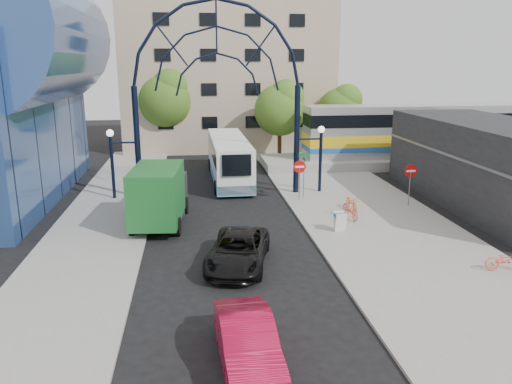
{
  "coord_description": "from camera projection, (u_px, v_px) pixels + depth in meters",
  "views": [
    {
      "loc": [
        -1.6,
        -17.13,
        8.38
      ],
      "look_at": [
        1.35,
        6.0,
        2.3
      ],
      "focal_mm": 35.0,
      "sensor_mm": 36.0,
      "label": 1
    }
  ],
  "objects": [
    {
      "name": "ground",
      "position": [
        241.0,
        292.0,
        18.76
      ],
      "size": [
        120.0,
        120.0,
        0.0
      ],
      "primitive_type": "plane",
      "color": "black",
      "rests_on": "ground"
    },
    {
      "name": "sidewalk_east",
      "position": [
        401.0,
        244.0,
        23.56
      ],
      "size": [
        8.0,
        56.0,
        0.12
      ],
      "primitive_type": "cube",
      "color": "gray",
      "rests_on": "ground"
    },
    {
      "name": "plaza_west",
      "position": [
        92.0,
        243.0,
        23.7
      ],
      "size": [
        5.0,
        50.0,
        0.12
      ],
      "primitive_type": "cube",
      "color": "gray",
      "rests_on": "ground"
    },
    {
      "name": "gateway_arch",
      "position": [
        217.0,
        59.0,
        30.04
      ],
      "size": [
        13.64,
        0.44,
        12.1
      ],
      "color": "black",
      "rests_on": "ground"
    },
    {
      "name": "stop_sign",
      "position": [
        300.0,
        170.0,
        30.36
      ],
      "size": [
        0.8,
        0.07,
        2.5
      ],
      "color": "slate",
      "rests_on": "sidewalk_east"
    },
    {
      "name": "do_not_enter_sign",
      "position": [
        411.0,
        175.0,
        29.2
      ],
      "size": [
        0.76,
        0.07,
        2.48
      ],
      "color": "slate",
      "rests_on": "sidewalk_east"
    },
    {
      "name": "street_name_sign",
      "position": [
        304.0,
        166.0,
        30.95
      ],
      "size": [
        0.7,
        0.7,
        2.8
      ],
      "color": "slate",
      "rests_on": "sidewalk_east"
    },
    {
      "name": "sandwich_board",
      "position": [
        340.0,
        219.0,
        24.99
      ],
      "size": [
        0.55,
        0.61,
        0.99
      ],
      "color": "white",
      "rests_on": "sidewalk_east"
    },
    {
      "name": "commercial_block_east",
      "position": [
        491.0,
        164.0,
        29.68
      ],
      "size": [
        6.0,
        16.0,
        5.0
      ],
      "primitive_type": "cube",
      "color": "black",
      "rests_on": "ground"
    },
    {
      "name": "apartment_block",
      "position": [
        226.0,
        76.0,
        50.8
      ],
      "size": [
        20.0,
        12.1,
        14.0
      ],
      "color": "tan",
      "rests_on": "ground"
    },
    {
      "name": "train_platform",
      "position": [
        450.0,
        159.0,
        42.22
      ],
      "size": [
        32.0,
        5.0,
        0.8
      ],
      "primitive_type": "cube",
      "color": "gray",
      "rests_on": "ground"
    },
    {
      "name": "train_car",
      "position": [
        453.0,
        130.0,
        41.59
      ],
      "size": [
        25.1,
        3.05,
        4.2
      ],
      "color": "#B7B7BC",
      "rests_on": "train_platform"
    },
    {
      "name": "tree_north_a",
      "position": [
        281.0,
        107.0,
        43.23
      ],
      "size": [
        4.48,
        4.48,
        7.0
      ],
      "color": "#382314",
      "rests_on": "ground"
    },
    {
      "name": "tree_north_b",
      "position": [
        166.0,
        97.0,
        45.68
      ],
      "size": [
        5.12,
        5.12,
        8.0
      ],
      "color": "#382314",
      "rests_on": "ground"
    },
    {
      "name": "tree_north_c",
      "position": [
        342.0,
        108.0,
        45.97
      ],
      "size": [
        4.16,
        4.16,
        6.5
      ],
      "color": "#382314",
      "rests_on": "ground"
    },
    {
      "name": "city_bus",
      "position": [
        229.0,
        158.0,
        36.31
      ],
      "size": [
        2.77,
        11.26,
        3.08
      ],
      "rotation": [
        0.0,
        0.0,
        0.01
      ],
      "color": "white",
      "rests_on": "ground"
    },
    {
      "name": "green_truck",
      "position": [
        160.0,
        194.0,
        26.37
      ],
      "size": [
        2.91,
        6.56,
        3.22
      ],
      "rotation": [
        0.0,
        0.0,
        -0.09
      ],
      "color": "black",
      "rests_on": "ground"
    },
    {
      "name": "black_suv",
      "position": [
        238.0,
        250.0,
        21.0
      ],
      "size": [
        3.42,
        5.43,
        1.4
      ],
      "primitive_type": "imported",
      "rotation": [
        0.0,
        0.0,
        -0.23
      ],
      "color": "black",
      "rests_on": "ground"
    },
    {
      "name": "red_sedan",
      "position": [
        247.0,
        342.0,
        14.05
      ],
      "size": [
        1.77,
        4.49,
        1.46
      ],
      "primitive_type": "imported",
      "rotation": [
        0.0,
        0.0,
        0.05
      ],
      "color": "#A30A2E",
      "rests_on": "ground"
    },
    {
      "name": "bike_near_a",
      "position": [
        352.0,
        202.0,
        28.82
      ],
      "size": [
        0.69,
        1.64,
        0.84
      ],
      "primitive_type": "imported",
      "rotation": [
        0.0,
        0.0,
        0.08
      ],
      "color": "orange",
      "rests_on": "sidewalk_east"
    },
    {
      "name": "bike_near_b",
      "position": [
        350.0,
        208.0,
        27.09
      ],
      "size": [
        0.76,
        1.91,
        1.12
      ],
      "primitive_type": "imported",
      "rotation": [
        0.0,
        0.0,
        0.13
      ],
      "color": "#E5582D",
      "rests_on": "sidewalk_east"
    },
    {
      "name": "bike_far_a",
      "position": [
        507.0,
        260.0,
        20.3
      ],
      "size": [
        1.81,
        0.8,
        0.92
      ],
      "primitive_type": "imported",
      "rotation": [
        0.0,
        0.0,
        1.46
      ],
      "color": "#FE5332",
      "rests_on": "sidewalk_east"
    }
  ]
}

